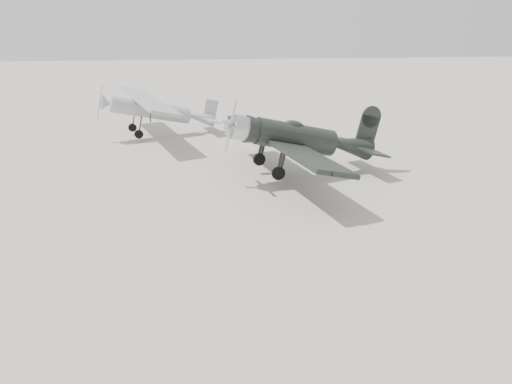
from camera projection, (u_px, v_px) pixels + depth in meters
ground at (301, 249)px, 17.91m from camera, size 160.00×160.00×0.00m
lowwing_monoplane at (302, 139)px, 25.26m from camera, size 8.52×11.77×3.78m
highwing_monoplane at (156, 107)px, 33.78m from camera, size 8.15×11.33×3.22m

